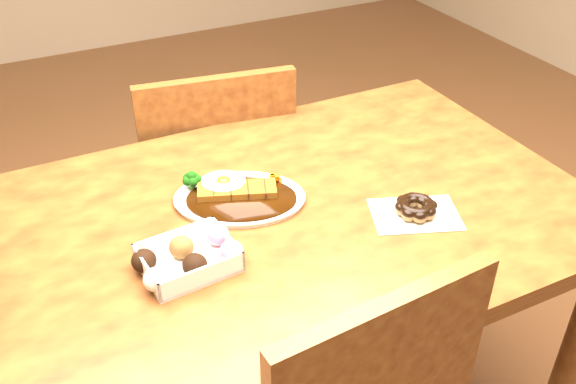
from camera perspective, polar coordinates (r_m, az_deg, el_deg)
name	(u,v)px	position (r m, az deg, el deg)	size (l,w,h in m)	color
table	(292,247)	(1.35, 0.32, -4.87)	(1.20, 0.80, 0.75)	#522110
chair_far	(214,186)	(1.86, -6.57, 0.53)	(0.48, 0.48, 0.87)	#522110
katsu_curry_plate	(237,195)	(1.31, -4.54, -0.26)	(0.32, 0.28, 0.05)	white
donut_box	(188,257)	(1.15, -8.86, -5.74)	(0.19, 0.14, 0.05)	white
pon_de_ring	(416,208)	(1.29, 11.30, -1.39)	(0.20, 0.17, 0.03)	silver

